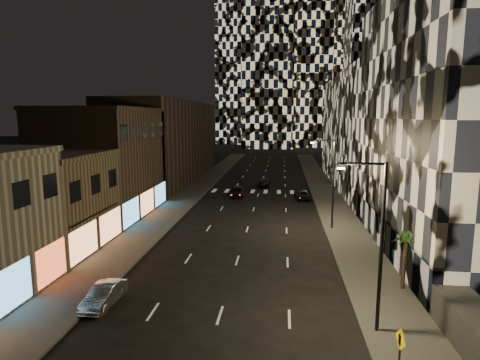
% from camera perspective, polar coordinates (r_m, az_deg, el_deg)
% --- Properties ---
extents(sidewalk_left, '(4.00, 120.00, 0.15)m').
position_cam_1_polar(sidewalk_left, '(62.96, -6.38, -1.38)').
color(sidewalk_left, '#47443F').
rests_on(sidewalk_left, ground).
extents(sidewalk_right, '(4.00, 120.00, 0.15)m').
position_cam_1_polar(sidewalk_right, '(61.85, 12.04, -1.71)').
color(sidewalk_right, '#47443F').
rests_on(sidewalk_right, ground).
extents(curb_left, '(0.20, 120.00, 0.15)m').
position_cam_1_polar(curb_left, '(62.54, -4.50, -1.42)').
color(curb_left, '#4C4C47').
rests_on(curb_left, ground).
extents(curb_right, '(0.20, 120.00, 0.15)m').
position_cam_1_polar(curb_right, '(61.66, 10.10, -1.69)').
color(curb_right, '#4C4C47').
rests_on(curb_right, ground).
extents(retail_tan, '(10.00, 10.00, 8.00)m').
position_cam_1_polar(retail_tan, '(38.24, -26.46, -3.07)').
color(retail_tan, '#766146').
rests_on(retail_tan, ground).
extents(retail_brown, '(10.00, 15.00, 12.00)m').
position_cam_1_polar(retail_brown, '(48.78, -18.78, 2.20)').
color(retail_brown, '#473728').
rests_on(retail_brown, ground).
extents(retail_filler_left, '(10.00, 40.00, 14.00)m').
position_cam_1_polar(retail_filler_left, '(73.49, -10.15, 5.46)').
color(retail_filler_left, '#473728').
rests_on(retail_filler_left, ground).
extents(midrise_base, '(0.60, 25.00, 3.00)m').
position_cam_1_polar(midrise_base, '(37.39, 19.66, -6.85)').
color(midrise_base, '#383838').
rests_on(midrise_base, ground).
extents(midrise_filler_right, '(16.00, 40.00, 18.00)m').
position_cam_1_polar(midrise_filler_right, '(69.49, 19.97, 6.52)').
color(midrise_filler_right, '#232326').
rests_on(midrise_filler_right, ground).
extents(tower_center_low, '(18.00, 18.00, 95.00)m').
position_cam_1_polar(tower_center_low, '(154.82, 4.20, 22.49)').
color(tower_center_low, black).
rests_on(tower_center_low, ground).
extents(streetlight_near, '(2.55, 0.25, 9.00)m').
position_cam_1_polar(streetlight_near, '(21.88, 18.92, -7.48)').
color(streetlight_near, black).
rests_on(streetlight_near, sidewalk_right).
extents(streetlight_far, '(2.55, 0.25, 9.00)m').
position_cam_1_polar(streetlight_far, '(41.19, 12.83, 0.38)').
color(streetlight_far, black).
rests_on(streetlight_far, sidewalk_right).
extents(car_silver_parked, '(1.55, 3.96, 1.28)m').
position_cam_1_polar(car_silver_parked, '(26.66, -18.76, -15.24)').
color(car_silver_parked, gray).
rests_on(car_silver_parked, ground).
extents(car_dark_midlane, '(2.06, 4.66, 1.56)m').
position_cam_1_polar(car_dark_midlane, '(57.37, -0.36, -1.63)').
color(car_dark_midlane, black).
rests_on(car_dark_midlane, ground).
extents(car_dark_oncoming, '(1.86, 4.30, 1.23)m').
position_cam_1_polar(car_dark_oncoming, '(66.44, 3.44, -0.32)').
color(car_dark_oncoming, black).
rests_on(car_dark_oncoming, ground).
extents(car_dark_rightlane, '(2.33, 4.24, 1.12)m').
position_cam_1_polar(car_dark_rightlane, '(56.14, 8.86, -2.20)').
color(car_dark_rightlane, black).
rests_on(car_dark_rightlane, ground).
extents(ped_sign, '(0.13, 0.95, 2.84)m').
position_cam_1_polar(ped_sign, '(18.70, 21.77, -21.46)').
color(ped_sign, black).
rests_on(ped_sign, sidewalk_right).
extents(palm_tree, '(1.96, 1.97, 3.87)m').
position_cam_1_polar(palm_tree, '(28.41, 22.48, -8.12)').
color(palm_tree, '#47331E').
rests_on(palm_tree, sidewalk_right).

